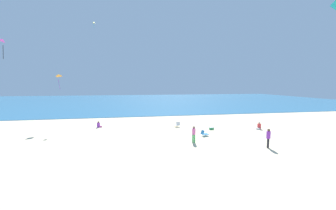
# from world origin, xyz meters

# --- Properties ---
(ground_plane) EXTENTS (120.00, 120.00, 0.00)m
(ground_plane) POSITION_xyz_m (0.00, 10.00, 0.00)
(ground_plane) COLOR beige
(ocean_water) EXTENTS (120.00, 60.00, 0.05)m
(ocean_water) POSITION_xyz_m (0.00, 49.02, 0.03)
(ocean_water) COLOR teal
(ocean_water) RESTS_ON ground_plane
(beach_chair_mid_beach) EXTENTS (0.72, 0.61, 0.57)m
(beach_chair_mid_beach) POSITION_xyz_m (3.20, 6.74, 0.26)
(beach_chair_mid_beach) COLOR #2370B2
(beach_chair_mid_beach) RESTS_ON ground_plane
(beach_chair_far_left) EXTENTS (0.75, 0.81, 0.60)m
(beach_chair_far_left) POSITION_xyz_m (1.55, 11.20, 0.27)
(beach_chair_far_left) COLOR white
(beach_chair_far_left) RESTS_ON ground_plane
(cooler_box) EXTENTS (0.48, 0.30, 0.26)m
(cooler_box) POSITION_xyz_m (4.97, 9.18, 0.13)
(cooler_box) COLOR #339956
(cooler_box) RESTS_ON ground_plane
(person_0) EXTENTS (0.57, 0.35, 0.72)m
(person_0) POSITION_xyz_m (-7.46, 12.58, 0.26)
(person_0) COLOR purple
(person_0) RESTS_ON ground_plane
(person_1) EXTENTS (0.72, 0.64, 0.80)m
(person_1) POSITION_xyz_m (10.29, 8.48, 0.30)
(person_1) COLOR red
(person_1) RESTS_ON ground_plane
(person_2) EXTENTS (0.41, 0.41, 1.53)m
(person_2) POSITION_xyz_m (6.88, 2.45, 0.88)
(person_2) COLOR black
(person_2) RESTS_ON ground_plane
(person_3) EXTENTS (0.40, 0.40, 1.42)m
(person_3) POSITION_xyz_m (1.55, 4.83, 0.82)
(person_3) COLOR green
(person_3) RESTS_ON ground_plane
(kite_magenta) EXTENTS (0.40, 0.50, 1.35)m
(kite_magenta) POSITION_xyz_m (-11.72, 3.75, 7.80)
(kite_magenta) COLOR #DB3DA8
(kite_orange) EXTENTS (0.79, 0.85, 1.84)m
(kite_orange) POSITION_xyz_m (-12.03, 14.14, 6.00)
(kite_orange) COLOR orange
(kite_yellow) EXTENTS (0.31, 0.40, 0.92)m
(kite_yellow) POSITION_xyz_m (-8.96, 20.47, 13.95)
(kite_yellow) COLOR yellow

